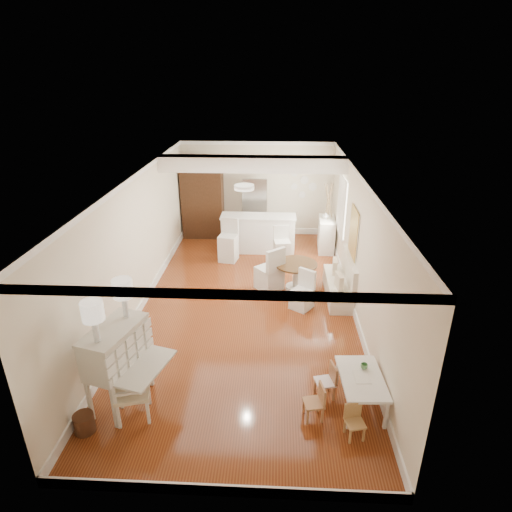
# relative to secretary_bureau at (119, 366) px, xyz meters

# --- Properties ---
(room) EXTENTS (9.00, 9.04, 2.82)m
(room) POSITION_rel_secretary_bureau_xyz_m (1.74, 3.30, 1.31)
(room) COLOR brown
(room) RESTS_ON ground
(secretary_bureau) EXTENTS (1.29, 1.31, 1.33)m
(secretary_bureau) POSITION_rel_secretary_bureau_xyz_m (0.00, 0.00, 0.00)
(secretary_bureau) COLOR silver
(secretary_bureau) RESTS_ON ground
(gustavian_armchair) EXTENTS (0.64, 0.64, 0.91)m
(gustavian_armchair) POSITION_rel_secretary_bureau_xyz_m (0.26, -0.28, -0.21)
(gustavian_armchair) COLOR silver
(gustavian_armchair) RESTS_ON ground
(wicker_basket) EXTENTS (0.35, 0.35, 0.29)m
(wicker_basket) POSITION_rel_secretary_bureau_xyz_m (-0.35, -0.61, -0.52)
(wicker_basket) COLOR #482716
(wicker_basket) RESTS_ON ground
(kids_table) EXTENTS (0.68, 1.07, 0.52)m
(kids_table) POSITION_rel_secretary_bureau_xyz_m (3.60, 0.11, -0.41)
(kids_table) COLOR white
(kids_table) RESTS_ON ground
(kids_chair_a) EXTENTS (0.33, 0.33, 0.57)m
(kids_chair_a) POSITION_rel_secretary_bureau_xyz_m (2.88, -0.20, -0.38)
(kids_chair_a) COLOR #B07A50
(kids_chair_a) RESTS_ON ground
(kids_chair_b) EXTENTS (0.34, 0.34, 0.59)m
(kids_chair_b) POSITION_rel_secretary_bureau_xyz_m (3.09, 0.26, -0.37)
(kids_chair_b) COLOR #A06C48
(kids_chair_b) RESTS_ON ground
(kids_chair_c) EXTENTS (0.30, 0.30, 0.52)m
(kids_chair_c) POSITION_rel_secretary_bureau_xyz_m (3.42, -0.53, -0.41)
(kids_chair_c) COLOR tan
(kids_chair_c) RESTS_ON ground
(banquette) EXTENTS (0.52, 1.60, 0.98)m
(banquette) POSITION_rel_secretary_bureau_xyz_m (3.69, 3.48, -0.18)
(banquette) COLOR silver
(banquette) RESTS_ON ground
(dining_table) EXTENTS (1.02, 1.02, 0.66)m
(dining_table) POSITION_rel_secretary_bureau_xyz_m (2.76, 3.80, -0.34)
(dining_table) COLOR #4B3018
(dining_table) RESTS_ON ground
(slip_chair_near) EXTENTS (0.57, 0.57, 0.84)m
(slip_chair_near) POSITION_rel_secretary_bureau_xyz_m (2.86, 2.96, -0.25)
(slip_chair_near) COLOR white
(slip_chair_near) RESTS_ON ground
(slip_chair_far) EXTENTS (0.72, 0.72, 1.06)m
(slip_chair_far) POSITION_rel_secretary_bureau_xyz_m (2.15, 3.81, -0.14)
(slip_chair_far) COLOR silver
(slip_chair_far) RESTS_ON ground
(breakfast_counter) EXTENTS (2.05, 0.65, 1.03)m
(breakfast_counter) POSITION_rel_secretary_bureau_xyz_m (1.80, 6.08, -0.15)
(breakfast_counter) COLOR white
(breakfast_counter) RESTS_ON ground
(bar_stool_left) EXTENTS (0.53, 0.53, 1.13)m
(bar_stool_left) POSITION_rel_secretary_bureau_xyz_m (1.04, 5.36, -0.10)
(bar_stool_left) COLOR silver
(bar_stool_left) RESTS_ON ground
(bar_stool_right) EXTENTS (0.47, 0.47, 1.00)m
(bar_stool_right) POSITION_rel_secretary_bureau_xyz_m (2.45, 5.24, -0.17)
(bar_stool_right) COLOR white
(bar_stool_right) RESTS_ON ground
(pantry_cabinet) EXTENTS (1.20, 0.60, 2.30)m
(pantry_cabinet) POSITION_rel_secretary_bureau_xyz_m (0.10, 7.16, 0.48)
(pantry_cabinet) COLOR #381E11
(pantry_cabinet) RESTS_ON ground
(fridge) EXTENTS (0.75, 0.65, 1.80)m
(fridge) POSITION_rel_secretary_bureau_xyz_m (2.00, 7.13, 0.23)
(fridge) COLOR silver
(fridge) RESTS_ON ground
(sideboard) EXTENTS (0.47, 0.98, 0.91)m
(sideboard) POSITION_rel_secretary_bureau_xyz_m (3.70, 6.24, -0.21)
(sideboard) COLOR silver
(sideboard) RESTS_ON ground
(pencil_cup) EXTENTS (0.14, 0.14, 0.09)m
(pencil_cup) POSITION_rel_secretary_bureau_xyz_m (3.66, 0.31, -0.10)
(pencil_cup) COLOR #5A9B5E
(pencil_cup) RESTS_ON kids_table
(branch_vase) EXTENTS (0.23, 0.23, 0.18)m
(branch_vase) POSITION_rel_secretary_bureau_xyz_m (3.65, 6.29, 0.34)
(branch_vase) COLOR silver
(branch_vase) RESTS_ON sideboard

